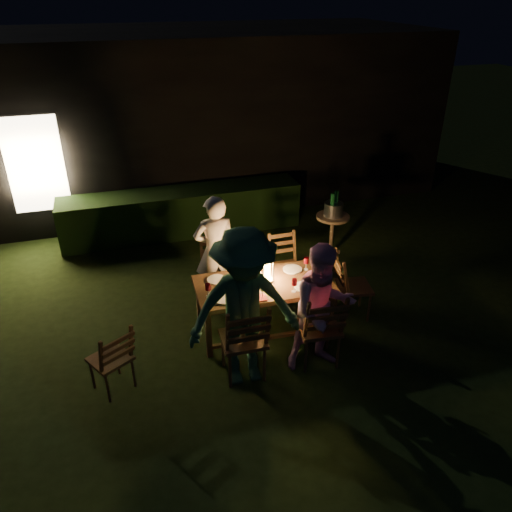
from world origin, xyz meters
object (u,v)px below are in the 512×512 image
object	(u,v)px
dining_table	(264,288)
lantern	(267,270)
ice_bucket	(334,209)
bottle_bucket_b	(336,205)
person_opp_left	(244,309)
person_house_side	(215,251)
bottle_table	(244,276)
bottle_bucket_a	(332,208)
side_table	(333,220)
chair_far_left	(218,285)
person_opp_right	(323,309)
chair_far_right	(286,276)
chair_near_right	(318,339)
chair_near_left	(244,352)
chair_end	(352,296)
chair_spare	(113,369)

from	to	relation	value
dining_table	lantern	xyz separation A→B (m)	(0.05, 0.05, 0.23)
ice_bucket	bottle_bucket_b	size ratio (longest dim) A/B	0.94
lantern	person_opp_left	bearing A→B (deg)	-121.87
dining_table	person_house_side	xyz separation A→B (m)	(-0.42, 0.84, 0.16)
ice_bucket	person_house_side	bearing A→B (deg)	-159.98
bottle_table	bottle_bucket_a	distance (m)	2.43
side_table	chair_far_left	bearing A→B (deg)	-158.77
person_opp_right	bottle_bucket_a	size ratio (longest dim) A/B	4.93
chair_far_right	person_house_side	distance (m)	1.13
person_opp_left	ice_bucket	size ratio (longest dim) A/B	6.29
person_opp_left	bottle_bucket_a	size ratio (longest dim) A/B	5.90
bottle_table	ice_bucket	size ratio (longest dim) A/B	0.93
bottle_bucket_b	bottle_bucket_a	bearing A→B (deg)	-141.34
dining_table	chair_near_right	bearing A→B (deg)	-59.84
person_house_side	bottle_table	xyz separation A→B (m)	(0.17, -0.83, 0.05)
person_opp_right	side_table	size ratio (longest dim) A/B	2.20
chair_near_left	chair_end	distance (m)	1.85
chair_spare	person_opp_right	world-z (taller)	person_opp_right
chair_spare	person_opp_right	bearing A→B (deg)	-36.97
chair_end	bottle_table	xyz separation A→B (m)	(-1.48, 0.05, 0.55)
chair_far_right	person_house_side	size ratio (longest dim) A/B	0.58
chair_spare	lantern	world-z (taller)	lantern
chair_end	side_table	distance (m)	1.73
chair_end	lantern	world-z (taller)	lantern
side_table	bottle_bucket_a	distance (m)	0.25
chair_far_right	person_opp_left	xyz separation A→B (m)	(-1.05, -1.55, 0.66)
chair_near_left	chair_far_right	world-z (taller)	chair_near_left
chair_far_left	bottle_table	bearing A→B (deg)	109.51
person_opp_right	dining_table	bearing A→B (deg)	118.76
person_opp_right	bottle_table	size ratio (longest dim) A/B	5.64
chair_near_left	chair_near_right	xyz separation A→B (m)	(0.90, -0.03, -0.01)
chair_end	lantern	xyz separation A→B (m)	(-1.18, 0.09, 0.57)
chair_spare	side_table	world-z (taller)	chair_spare
chair_near_right	person_opp_right	world-z (taller)	person_opp_right
person_house_side	bottle_bucket_b	world-z (taller)	person_house_side
dining_table	chair_far_right	size ratio (longest dim) A/B	1.87
chair_far_right	side_table	bearing A→B (deg)	-143.91
chair_near_left	chair_near_right	bearing A→B (deg)	-0.20
chair_near_right	ice_bucket	bearing A→B (deg)	68.28
chair_near_left	bottle_table	size ratio (longest dim) A/B	3.87
chair_end	lantern	distance (m)	1.31
chair_far_left	lantern	xyz separation A→B (m)	(0.47, -0.74, 0.58)
chair_far_right	chair_near_left	bearing A→B (deg)	53.50
dining_table	bottle_bucket_a	size ratio (longest dim) A/B	5.39
chair_spare	dining_table	bearing A→B (deg)	-13.94
chair_end	chair_spare	xyz separation A→B (m)	(-3.14, -0.51, -0.03)
person_opp_right	person_opp_left	size ratio (longest dim) A/B	0.84
chair_near_right	chair_end	xyz separation A→B (m)	(0.81, 0.75, -0.02)
ice_bucket	bottle_bucket_b	bearing A→B (deg)	38.66
dining_table	person_opp_left	world-z (taller)	person_opp_left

